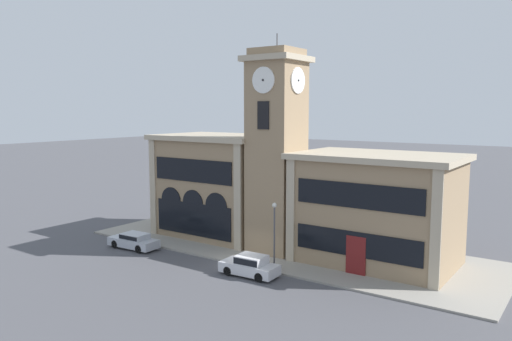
# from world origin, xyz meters

# --- Properties ---
(ground_plane) EXTENTS (300.00, 300.00, 0.00)m
(ground_plane) POSITION_xyz_m (0.00, 0.00, 0.00)
(ground_plane) COLOR #4C4C51
(sidewalk_kerb) EXTENTS (35.86, 12.35, 0.15)m
(sidewalk_kerb) POSITION_xyz_m (0.00, 6.18, 0.07)
(sidewalk_kerb) COLOR gray
(sidewalk_kerb) RESTS_ON ground_plane
(clock_tower) EXTENTS (4.54, 4.54, 18.01)m
(clock_tower) POSITION_xyz_m (0.00, 4.87, 8.47)
(clock_tower) COLOR #937A5B
(clock_tower) RESTS_ON ground_plane
(town_hall_left_wing) EXTENTS (11.46, 8.10, 9.59)m
(town_hall_left_wing) POSITION_xyz_m (-7.60, 6.62, 4.83)
(town_hall_left_wing) COLOR #937A5B
(town_hall_left_wing) RESTS_ON ground_plane
(town_hall_right_wing) EXTENTS (12.41, 8.10, 8.61)m
(town_hall_right_wing) POSITION_xyz_m (8.07, 6.62, 4.33)
(town_hall_right_wing) COLOR #937A5B
(town_hall_right_wing) RESTS_ON ground_plane
(parked_car_near) EXTENTS (4.69, 2.01, 1.36)m
(parked_car_near) POSITION_xyz_m (-10.56, -1.40, 0.72)
(parked_car_near) COLOR #B2B7C1
(parked_car_near) RESTS_ON ground_plane
(parked_car_mid) EXTENTS (4.37, 2.04, 1.52)m
(parked_car_mid) POSITION_xyz_m (1.81, -1.40, 0.79)
(parked_car_mid) COLOR silver
(parked_car_mid) RESTS_ON ground_plane
(street_lamp) EXTENTS (0.36, 0.36, 4.98)m
(street_lamp) POSITION_xyz_m (2.56, 0.63, 3.49)
(street_lamp) COLOR #4C4C51
(street_lamp) RESTS_ON sidewalk_kerb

